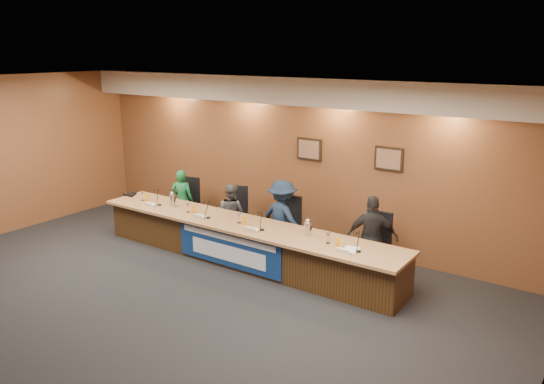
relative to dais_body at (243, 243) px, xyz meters
The scene contains 40 objects.
floor 2.43m from the dais_body, 90.00° to the right, with size 10.00×10.00×0.00m, color black.
ceiling 3.73m from the dais_body, 90.00° to the right, with size 10.00×8.00×0.04m, color silver.
wall_back 2.03m from the dais_body, 90.00° to the left, with size 10.00×0.04×3.20m, color brown.
wall_right 5.69m from the dais_body, 25.64° to the right, with size 0.04×8.00×3.20m, color brown.
soffit 2.93m from the dais_body, 90.00° to the left, with size 10.00×0.50×0.50m, color beige.
dais_body is the anchor object (origin of this frame).
dais_top 0.38m from the dais_body, 90.00° to the right, with size 6.10×0.95×0.05m, color #9A6E44.
banner 0.42m from the dais_body, 90.00° to the right, with size 2.20×0.02×0.65m, color navy.
banner_text_upper 0.49m from the dais_body, 90.00° to the right, with size 2.00×0.01×0.10m, color silver.
banner_text_lower 0.43m from the dais_body, 90.00° to the right, with size 1.60×0.01×0.28m, color silver.
wall_photo_left 2.21m from the dais_body, 75.71° to the left, with size 0.52×0.04×0.42m, color black.
wall_photo_right 2.95m from the dais_body, 38.13° to the left, with size 0.52×0.04×0.42m, color black.
panelist_a 2.24m from the dais_body, 162.59° to the left, with size 0.47×0.31×1.29m, color #145A2D.
panelist_b 1.07m from the dais_body, 140.70° to the left, with size 0.57×0.45×1.18m, color #4D4E52.
panelist_c 0.85m from the dais_body, 59.22° to the left, with size 0.92×0.53×1.43m, color #14233D.
panelist_d 2.29m from the dais_body, 17.07° to the left, with size 0.83×0.35×1.42m, color black.
office_chair_a 2.25m from the dais_body, 160.16° to the left, with size 0.48×0.48×0.08m, color black.
office_chair_b 1.12m from the dais_body, 136.72° to the left, with size 0.48×0.48×0.08m, color black.
office_chair_c 0.87m from the dais_body, 62.63° to the left, with size 0.48×0.48×0.08m, color black.
office_chair_d 2.30m from the dais_body, 19.46° to the left, with size 0.48×0.48×0.08m, color black.
nameplate_a 2.16m from the dais_body, behind, with size 0.24×0.06×0.09m, color white.
microphone_a 2.00m from the dais_body, behind, with size 0.07×0.07×0.02m, color black.
juice_glass_a 2.41m from the dais_body, behind, with size 0.06×0.06×0.15m, color orange.
water_glass_a 2.53m from the dais_body, behind, with size 0.08×0.08×0.18m, color silver.
nameplate_b 0.95m from the dais_body, 159.50° to the right, with size 0.24×0.06×0.09m, color white.
microphone_b 0.78m from the dais_body, 163.78° to the right, with size 0.07×0.07×0.02m, color black.
juice_glass_b 1.18m from the dais_body, behind, with size 0.06×0.06×0.15m, color orange.
water_glass_b 1.28m from the dais_body, behind, with size 0.08×0.08×0.18m, color silver.
nameplate_c 0.70m from the dais_body, 38.66° to the right, with size 0.24×0.06×0.09m, color white.
microphone_c 0.70m from the dais_body, 16.44° to the right, with size 0.07×0.07×0.02m, color black.
juice_glass_c 0.49m from the dais_body, 37.07° to the right, with size 0.06×0.06×0.15m, color orange.
water_glass_c 0.50m from the dais_body, 99.82° to the right, with size 0.08×0.08×0.18m, color silver.
nameplate_d 2.20m from the dais_body, ahead, with size 0.24×0.06×0.09m, color white.
microphone_d 2.34m from the dais_body, ahead, with size 0.07×0.07×0.02m, color black.
juice_glass_d 1.99m from the dais_body, ahead, with size 0.06×0.06×0.15m, color orange.
water_glass_d 1.82m from the dais_body, ahead, with size 0.08×0.08×0.18m, color silver.
carafe_left 1.76m from the dais_body, behind, with size 0.11×0.11×0.24m, color silver.
carafe_right 1.40m from the dais_body, ahead, with size 0.11×0.11×0.23m, color silver.
speakerphone 3.00m from the dais_body, behind, with size 0.32×0.32×0.05m, color black.
paper_stack 2.21m from the dais_body, ahead, with size 0.22×0.30×0.01m, color white.
Camera 1 is at (5.48, -4.56, 3.69)m, focal length 35.00 mm.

